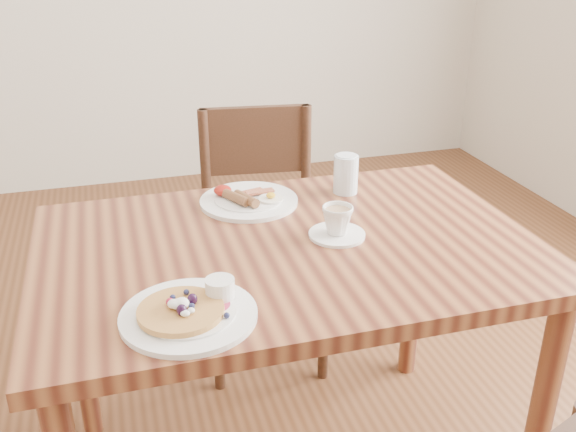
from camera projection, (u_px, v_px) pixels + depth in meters
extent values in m
cube|color=brown|center=(288.00, 250.00, 1.56)|extent=(1.20, 0.80, 0.04)
cylinder|color=brown|center=(540.00, 420.00, 1.56)|extent=(0.06, 0.06, 0.71)
cylinder|color=brown|center=(414.00, 283.00, 2.15)|extent=(0.06, 0.06, 0.71)
cylinder|color=brown|center=(79.00, 335.00, 1.88)|extent=(0.06, 0.06, 0.71)
cube|color=#3E2116|center=(264.00, 243.00, 2.21)|extent=(0.47, 0.47, 0.04)
cylinder|color=#3E2116|center=(217.00, 335.00, 2.12)|extent=(0.04, 0.04, 0.43)
cylinder|color=#3E2116|center=(324.00, 325.00, 2.17)|extent=(0.04, 0.04, 0.43)
cylinder|color=#3E2116|center=(212.00, 280.00, 2.44)|extent=(0.04, 0.04, 0.43)
cylinder|color=#3E2116|center=(305.00, 273.00, 2.50)|extent=(0.04, 0.04, 0.43)
cylinder|color=#3E2116|center=(306.00, 164.00, 2.31)|extent=(0.04, 0.04, 0.43)
cylinder|color=#3E2116|center=(205.00, 169.00, 2.26)|extent=(0.04, 0.04, 0.43)
cube|color=#3E2116|center=(255.00, 140.00, 2.25)|extent=(0.38, 0.08, 0.24)
cylinder|color=white|center=(189.00, 315.00, 1.25)|extent=(0.27, 0.27, 0.01)
cylinder|color=white|center=(188.00, 312.00, 1.25)|extent=(0.19, 0.19, 0.01)
cylinder|color=#B22D59|center=(213.00, 304.00, 1.27)|extent=(0.07, 0.07, 0.00)
cylinder|color=#C68C47|center=(181.00, 311.00, 1.24)|extent=(0.17, 0.17, 0.01)
ellipsoid|color=white|center=(178.00, 305.00, 1.23)|extent=(0.03, 0.03, 0.02)
ellipsoid|color=white|center=(188.00, 313.00, 1.21)|extent=(0.02, 0.02, 0.01)
cylinder|color=white|center=(220.00, 288.00, 1.29)|extent=(0.06, 0.06, 0.04)
cylinder|color=#591E07|center=(220.00, 281.00, 1.28)|extent=(0.05, 0.05, 0.00)
sphere|color=black|center=(195.00, 298.00, 1.25)|extent=(0.02, 0.02, 0.02)
sphere|color=#1E234C|center=(190.00, 294.00, 1.27)|extent=(0.01, 0.01, 0.01)
sphere|color=#1E234C|center=(173.00, 294.00, 1.27)|extent=(0.01, 0.01, 0.01)
sphere|color=#B21938|center=(174.00, 302.00, 1.24)|extent=(0.02, 0.02, 0.02)
sphere|color=black|center=(179.00, 307.00, 1.22)|extent=(0.02, 0.02, 0.02)
sphere|color=#1E234C|center=(196.00, 308.00, 1.23)|extent=(0.01, 0.01, 0.01)
sphere|color=#1E234C|center=(227.00, 316.00, 1.22)|extent=(0.01, 0.01, 0.01)
sphere|color=#B21938|center=(230.00, 304.00, 1.26)|extent=(0.01, 0.01, 0.01)
sphere|color=black|center=(223.00, 293.00, 1.29)|extent=(0.02, 0.02, 0.02)
sphere|color=#1E234C|center=(208.00, 288.00, 1.31)|extent=(0.01, 0.01, 0.01)
cylinder|color=white|center=(249.00, 201.00, 1.77)|extent=(0.27, 0.27, 0.01)
cylinder|color=white|center=(249.00, 199.00, 1.77)|extent=(0.19, 0.19, 0.01)
cylinder|color=brown|center=(236.00, 198.00, 1.73)|extent=(0.06, 0.10, 0.03)
cylinder|color=brown|center=(246.00, 199.00, 1.72)|extent=(0.06, 0.10, 0.03)
cube|color=maroon|center=(250.00, 192.00, 1.79)|extent=(0.08, 0.04, 0.01)
cube|color=maroon|center=(260.00, 192.00, 1.78)|extent=(0.08, 0.03, 0.01)
cylinder|color=white|center=(271.00, 199.00, 1.75)|extent=(0.07, 0.07, 0.00)
ellipsoid|color=yellow|center=(271.00, 195.00, 1.75)|extent=(0.03, 0.03, 0.01)
ellipsoid|color=#A5190F|center=(223.00, 190.00, 1.78)|extent=(0.05, 0.05, 0.03)
cylinder|color=white|center=(337.00, 234.00, 1.58)|extent=(0.14, 0.14, 0.01)
imported|color=white|center=(337.00, 220.00, 1.57)|extent=(0.11, 0.11, 0.07)
cylinder|color=tan|center=(338.00, 211.00, 1.56)|extent=(0.07, 0.07, 0.00)
cylinder|color=silver|center=(346.00, 174.00, 1.82)|extent=(0.07, 0.07, 0.11)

